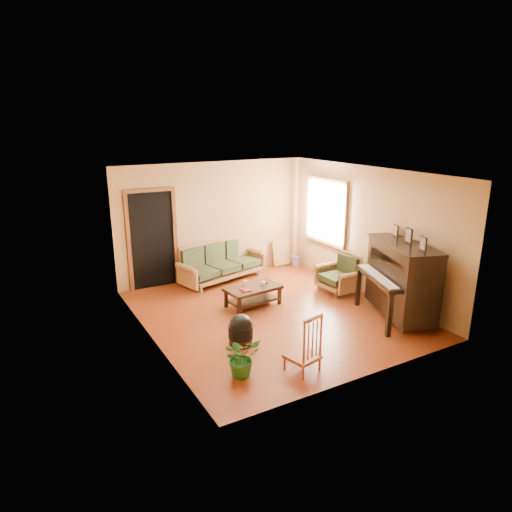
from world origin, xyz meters
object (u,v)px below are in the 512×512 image
piano (402,281)px  red_chair (303,342)px  sofa (222,262)px  armchair (338,274)px  ceramic_crock (296,261)px  footstool (241,333)px  potted_plant (242,357)px  coffee_table (253,296)px

piano → red_chair: 2.67m
piano → sofa: bearing=139.3°
armchair → ceramic_crock: size_ratio=3.30×
piano → footstool: bearing=-169.5°
potted_plant → sofa: bearing=68.5°
coffee_table → potted_plant: (-1.36, -2.13, 0.10)m
footstool → ceramic_crock: bearing=43.9°
armchair → potted_plant: (-3.26, -1.90, -0.11)m
sofa → potted_plant: (-1.48, -3.75, -0.13)m
red_chair → sofa: bearing=67.5°
armchair → piano: (0.14, -1.56, 0.30)m
sofa → ceramic_crock: sofa is taller
sofa → armchair: size_ratio=2.48×
sofa → red_chair: red_chair is taller
armchair → red_chair: red_chair is taller
piano → ceramic_crock: (0.11, 3.48, -0.58)m
coffee_table → piano: (2.04, -1.80, 0.51)m
armchair → piano: size_ratio=0.51×
potted_plant → ceramic_crock: bearing=47.3°
coffee_table → potted_plant: bearing=-122.6°
sofa → potted_plant: sofa is taller
red_chair → ceramic_crock: (2.70, 4.12, -0.32)m
coffee_table → red_chair: red_chair is taller
ceramic_crock → potted_plant: (-3.52, -3.81, 0.17)m
ceramic_crock → potted_plant: 5.19m
piano → footstool: piano is taller
ceramic_crock → potted_plant: potted_plant is taller
ceramic_crock → sofa: bearing=-178.1°
armchair → potted_plant: size_ratio=1.37×
sofa → ceramic_crock: (2.04, 0.07, -0.31)m
coffee_table → footstool: (-0.95, -1.30, -0.00)m
sofa → piano: 3.93m
piano → potted_plant: piano is taller
coffee_table → red_chair: (-0.55, -2.43, 0.25)m
footstool → potted_plant: potted_plant is taller
sofa → armchair: (1.78, -1.85, -0.03)m
piano → potted_plant: (-3.40, -0.33, -0.41)m
coffee_table → ceramic_crock: coffee_table is taller
sofa → potted_plant: bearing=-125.7°
armchair → potted_plant: 3.77m
sofa → ceramic_crock: 2.06m
sofa → piano: size_ratio=1.25×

